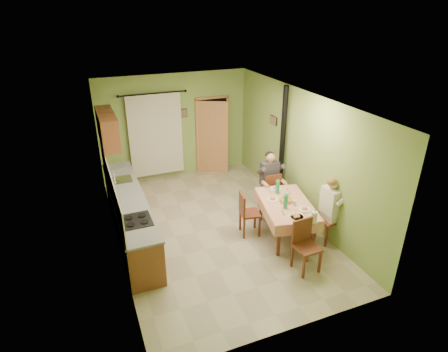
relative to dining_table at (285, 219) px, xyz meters
name	(u,v)px	position (x,y,z in m)	size (l,w,h in m)	color
floor	(215,228)	(-1.26, 0.78, -0.38)	(4.00, 6.00, 0.01)	tan
room_shell	(214,149)	(-1.26, 0.78, 1.44)	(4.04, 6.04, 2.82)	#88A957
kitchen_run	(130,215)	(-2.96, 1.18, 0.10)	(0.64, 3.64, 1.56)	brown
upper_cabinets	(107,128)	(-3.08, 2.48, 1.57)	(0.35, 1.40, 0.70)	brown
curtain	(156,135)	(-1.81, 3.68, 0.88)	(1.70, 0.07, 2.22)	black
doorway	(213,135)	(-0.23, 3.67, 0.67)	(0.96, 0.42, 2.15)	black
dining_table	(285,219)	(0.00, 0.00, 0.00)	(1.27, 1.75, 0.76)	#E39779
tableware	(289,203)	(-0.01, -0.11, 0.44)	(0.63, 1.64, 0.33)	white
chair_far	(269,198)	(0.20, 1.07, -0.09)	(0.41, 0.41, 0.95)	maroon
chair_near	(306,256)	(-0.22, -1.10, -0.09)	(0.44, 0.44, 0.97)	maroon
chair_right	(329,228)	(0.73, -0.48, -0.09)	(0.42, 0.42, 0.96)	maroon
chair_left	(249,221)	(-0.66, 0.33, -0.09)	(0.45, 0.45, 0.94)	maroon
man_far	(270,175)	(0.20, 1.09, 0.50)	(0.59, 0.47, 1.39)	#38333D
man_right	(332,202)	(0.71, -0.49, 0.50)	(0.47, 0.59, 1.39)	silver
stove_flue	(281,161)	(0.64, 1.38, 0.64)	(0.24, 0.24, 2.80)	black
picture_back	(184,113)	(-1.01, 3.75, 1.37)	(0.19, 0.03, 0.23)	black
picture_right	(273,120)	(0.71, 1.98, 1.47)	(0.03, 0.31, 0.21)	brown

